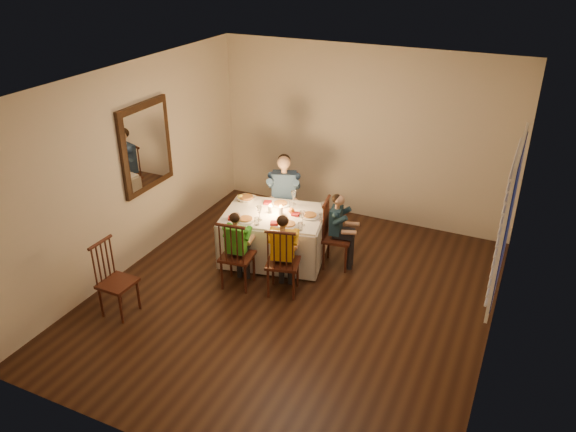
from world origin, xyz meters
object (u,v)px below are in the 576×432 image
at_px(chair_end, 336,265).
at_px(adult, 284,234).
at_px(chair_near_left, 239,285).
at_px(chair_near_right, 283,291).
at_px(dining_table, 274,227).
at_px(child_yellow, 283,291).
at_px(serving_bowl, 247,199).
at_px(chair_adult, 284,234).
at_px(child_green, 239,285).
at_px(chair_extra, 122,312).
at_px(child_teal, 336,265).

relative_size(chair_end, adult, 0.76).
height_order(chair_near_left, chair_near_right, same).
distance_m(dining_table, child_yellow, 0.94).
xyz_separation_m(chair_near_left, chair_near_right, (0.57, 0.10, 0.00)).
bearing_deg(serving_bowl, chair_end, 0.82).
bearing_deg(dining_table, chair_adult, 92.16).
bearing_deg(child_green, adult, -96.07).
relative_size(dining_table, chair_near_right, 1.59).
relative_size(chair_adult, chair_near_right, 1.00).
xyz_separation_m(chair_near_right, serving_bowl, (-0.95, 0.85, 0.71)).
distance_m(chair_end, adult, 1.10).
xyz_separation_m(chair_adult, chair_extra, (-0.91, -2.51, 0.00)).
relative_size(chair_near_left, child_green, 0.92).
bearing_deg(chair_extra, dining_table, -29.58).
bearing_deg(dining_table, adult, 92.16).
height_order(chair_near_left, chair_extra, chair_near_left).
distance_m(child_yellow, child_teal, 0.94).
xyz_separation_m(chair_end, serving_bowl, (-1.33, -0.02, 0.71)).
bearing_deg(adult, chair_near_right, -84.68).
xyz_separation_m(chair_near_left, child_teal, (0.95, 0.97, 0.00)).
distance_m(chair_adult, adult, 0.00).
bearing_deg(serving_bowl, chair_near_left, -68.16).
bearing_deg(chair_adult, serving_bowl, -144.24).
distance_m(chair_near_left, chair_extra, 1.44).
xyz_separation_m(dining_table, child_yellow, (0.45, -0.67, -0.49)).
height_order(child_teal, serving_bowl, serving_bowl).
distance_m(dining_table, chair_near_right, 0.94).
bearing_deg(chair_near_right, dining_table, -70.70).
xyz_separation_m(chair_near_left, child_green, (0.00, 0.00, 0.00)).
height_order(adult, child_yellow, adult).
relative_size(chair_end, child_teal, 0.91).
bearing_deg(chair_near_left, child_teal, -142.32).
bearing_deg(child_green, chair_near_left, 180.00).
distance_m(chair_near_right, child_teal, 0.94).
distance_m(dining_table, chair_end, 0.98).
bearing_deg(adult, dining_table, -95.33).
relative_size(chair_near_left, chair_end, 1.00).
xyz_separation_m(chair_end, chair_extra, (-1.90, -2.04, 0.00)).
bearing_deg(chair_near_right, chair_near_left, -4.93).
relative_size(chair_near_right, child_teal, 0.91).
height_order(child_yellow, serving_bowl, serving_bowl).
bearing_deg(chair_adult, child_yellow, -84.68).
height_order(chair_near_left, chair_end, same).
xyz_separation_m(child_yellow, serving_bowl, (-0.95, 0.85, 0.71)).
distance_m(chair_extra, child_yellow, 1.92).
distance_m(chair_adult, chair_extra, 2.67).
relative_size(chair_end, serving_bowl, 3.93).
bearing_deg(chair_near_right, adult, -79.78).
height_order(chair_end, child_teal, child_teal).
distance_m(dining_table, serving_bowl, 0.58).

